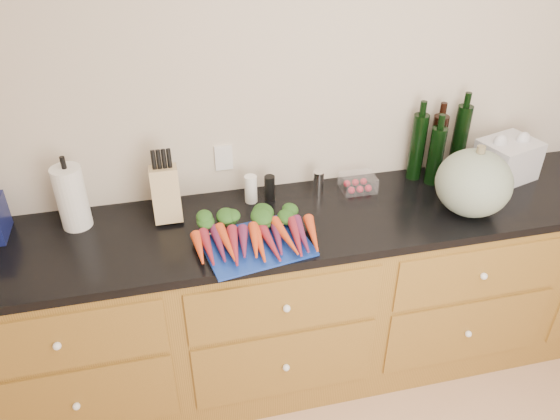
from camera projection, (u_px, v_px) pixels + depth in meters
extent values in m
cube|color=beige|center=(348.00, 107.00, 2.54)|extent=(4.10, 0.05, 2.60)
cube|color=brown|center=(358.00, 290.00, 2.74)|extent=(3.60, 0.60, 0.90)
cube|color=brown|center=(57.00, 343.00, 2.09)|extent=(0.82, 0.01, 0.28)
sphere|color=white|center=(57.00, 346.00, 2.07)|extent=(0.03, 0.03, 0.03)
cube|color=brown|center=(77.00, 403.00, 2.28)|extent=(0.82, 0.01, 0.38)
sphere|color=white|center=(76.00, 406.00, 2.27)|extent=(0.03, 0.03, 0.03)
cube|color=brown|center=(286.00, 306.00, 2.26)|extent=(0.82, 0.01, 0.28)
sphere|color=white|center=(287.00, 308.00, 2.24)|extent=(0.03, 0.03, 0.03)
cube|color=brown|center=(285.00, 365.00, 2.45)|extent=(0.82, 0.01, 0.38)
sphere|color=white|center=(286.00, 368.00, 2.44)|extent=(0.03, 0.03, 0.03)
cube|color=brown|center=(482.00, 274.00, 2.43)|extent=(0.82, 0.01, 0.28)
sphere|color=white|center=(484.00, 276.00, 2.41)|extent=(0.03, 0.03, 0.03)
cube|color=brown|center=(467.00, 331.00, 2.63)|extent=(0.82, 0.01, 0.38)
sphere|color=white|center=(468.00, 334.00, 2.61)|extent=(0.03, 0.03, 0.03)
cube|color=black|center=(366.00, 212.00, 2.48)|extent=(3.64, 0.62, 0.04)
cube|color=#143399|center=(256.00, 245.00, 2.23)|extent=(0.47, 0.38, 0.01)
cone|color=#E9481B|center=(200.00, 250.00, 2.16)|extent=(0.05, 0.22, 0.05)
cone|color=maroon|center=(209.00, 249.00, 2.16)|extent=(0.05, 0.22, 0.05)
cone|color=#661F47|center=(218.00, 247.00, 2.17)|extent=(0.05, 0.22, 0.05)
cone|color=#E9481B|center=(227.00, 246.00, 2.18)|extent=(0.05, 0.22, 0.05)
cone|color=maroon|center=(236.00, 245.00, 2.18)|extent=(0.05, 0.22, 0.05)
cone|color=#661F47|center=(245.00, 244.00, 2.19)|extent=(0.05, 0.22, 0.05)
cone|color=#E9481B|center=(253.00, 243.00, 2.20)|extent=(0.05, 0.22, 0.05)
ellipsoid|color=#1D541C|center=(221.00, 221.00, 2.31)|extent=(0.22, 0.13, 0.07)
cone|color=#E9481B|center=(261.00, 242.00, 2.20)|extent=(0.05, 0.22, 0.05)
cone|color=maroon|center=(269.00, 240.00, 2.21)|extent=(0.05, 0.22, 0.05)
cone|color=#661F47|center=(278.00, 239.00, 2.22)|extent=(0.05, 0.22, 0.05)
cone|color=#E9481B|center=(286.00, 238.00, 2.22)|extent=(0.05, 0.22, 0.05)
cone|color=maroon|center=(295.00, 237.00, 2.23)|extent=(0.05, 0.22, 0.05)
cone|color=#661F47|center=(303.00, 236.00, 2.24)|extent=(0.05, 0.22, 0.05)
cone|color=#E9481B|center=(311.00, 235.00, 2.24)|extent=(0.05, 0.22, 0.05)
ellipsoid|color=#1D541C|center=(277.00, 214.00, 2.35)|extent=(0.22, 0.13, 0.07)
ellipsoid|color=slate|center=(474.00, 183.00, 2.37)|extent=(0.33, 0.33, 0.30)
cylinder|color=white|center=(72.00, 198.00, 2.28)|extent=(0.12, 0.12, 0.28)
cube|color=tan|center=(166.00, 194.00, 2.35)|extent=(0.12, 0.12, 0.24)
cylinder|color=white|center=(251.00, 189.00, 2.49)|extent=(0.06, 0.06, 0.13)
cylinder|color=black|center=(270.00, 188.00, 2.51)|extent=(0.05, 0.05, 0.12)
cylinder|color=silver|center=(318.00, 183.00, 2.55)|extent=(0.05, 0.05, 0.11)
cube|color=white|center=(358.00, 183.00, 2.59)|extent=(0.16, 0.13, 0.07)
cylinder|color=black|center=(417.00, 147.00, 2.62)|extent=(0.07, 0.07, 0.33)
cylinder|color=black|center=(437.00, 146.00, 2.66)|extent=(0.07, 0.07, 0.31)
cylinder|color=black|center=(460.00, 140.00, 2.66)|extent=(0.07, 0.07, 0.35)
cylinder|color=black|center=(436.00, 156.00, 2.59)|extent=(0.07, 0.07, 0.29)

